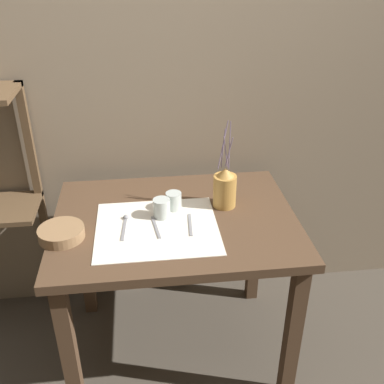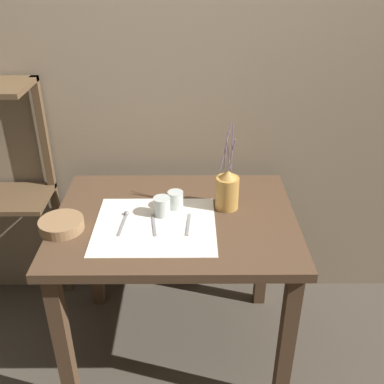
{
  "view_description": "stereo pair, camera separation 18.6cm",
  "coord_description": "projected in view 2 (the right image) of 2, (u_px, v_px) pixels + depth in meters",
  "views": [
    {
      "loc": [
        -0.12,
        -1.62,
        1.81
      ],
      "look_at": [
        0.07,
        0.0,
        0.9
      ],
      "focal_mm": 42.0,
      "sensor_mm": 36.0,
      "label": 1
    },
    {
      "loc": [
        0.06,
        -1.63,
        1.81
      ],
      "look_at": [
        0.07,
        0.0,
        0.9
      ],
      "focal_mm": 42.0,
      "sensor_mm": 36.0,
      "label": 2
    }
  ],
  "objects": [
    {
      "name": "ground_plane",
      "position": [
        178.0,
        345.0,
        2.3
      ],
      "size": [
        12.0,
        12.0,
        0.0
      ],
      "primitive_type": "plane",
      "color": "#473F35"
    },
    {
      "name": "stone_wall_back",
      "position": [
        176.0,
        87.0,
        2.16
      ],
      "size": [
        7.0,
        0.06,
        2.4
      ],
      "color": "gray",
      "rests_on": "ground_plane"
    },
    {
      "name": "wooden_table",
      "position": [
        176.0,
        239.0,
        1.98
      ],
      "size": [
        1.04,
        0.78,
        0.78
      ],
      "color": "#4C3523",
      "rests_on": "ground_plane"
    },
    {
      "name": "linen_cloth",
      "position": [
        155.0,
        225.0,
        1.86
      ],
      "size": [
        0.5,
        0.44,
        0.0
      ],
      "color": "silver",
      "rests_on": "wooden_table"
    },
    {
      "name": "pitcher_with_flowers",
      "position": [
        227.0,
        190.0,
        1.95
      ],
      "size": [
        0.1,
        0.1,
        0.4
      ],
      "color": "#B7843D",
      "rests_on": "wooden_table"
    },
    {
      "name": "wooden_bowl",
      "position": [
        61.0,
        225.0,
        1.83
      ],
      "size": [
        0.18,
        0.18,
        0.05
      ],
      "color": "#8E6B47",
      "rests_on": "wooden_table"
    },
    {
      "name": "glass_tumbler_near",
      "position": [
        162.0,
        206.0,
        1.91
      ],
      "size": [
        0.07,
        0.07,
        0.08
      ],
      "color": "#B7C1BC",
      "rests_on": "wooden_table"
    },
    {
      "name": "glass_tumbler_far",
      "position": [
        176.0,
        200.0,
        1.96
      ],
      "size": [
        0.07,
        0.07,
        0.08
      ],
      "color": "#B7C1BC",
      "rests_on": "wooden_table"
    },
    {
      "name": "spoon_inner",
      "position": [
        125.0,
        218.0,
        1.91
      ],
      "size": [
        0.03,
        0.18,
        0.02
      ],
      "color": "gray",
      "rests_on": "wooden_table"
    },
    {
      "name": "knife_center",
      "position": [
        154.0,
        225.0,
        1.86
      ],
      "size": [
        0.03,
        0.17,
        0.0
      ],
      "color": "gray",
      "rests_on": "wooden_table"
    },
    {
      "name": "fork_outer",
      "position": [
        188.0,
        224.0,
        1.86
      ],
      "size": [
        0.02,
        0.17,
        0.0
      ],
      "color": "gray",
      "rests_on": "wooden_table"
    }
  ]
}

